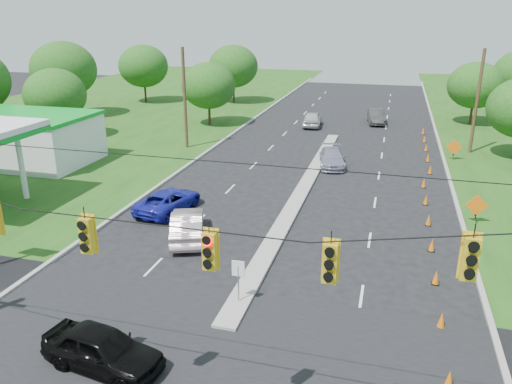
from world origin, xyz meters
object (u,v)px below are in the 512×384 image
(white_sedan, at_px, (187,225))
(blue_pickup, at_px, (168,201))
(gas_station, at_px, (6,136))
(black_sedan, at_px, (102,349))

(white_sedan, bearing_deg, blue_pickup, -72.54)
(gas_station, relative_size, white_sedan, 4.10)
(black_sedan, xyz_separation_m, blue_pickup, (-4.07, 14.12, -0.06))
(gas_station, xyz_separation_m, white_sedan, (18.97, -8.67, -1.78))
(white_sedan, distance_m, blue_pickup, 4.40)
(blue_pickup, bearing_deg, gas_station, -8.07)
(black_sedan, height_order, white_sedan, white_sedan)
(white_sedan, bearing_deg, gas_station, -45.46)
(blue_pickup, bearing_deg, black_sedan, 115.85)
(gas_station, xyz_separation_m, blue_pickup, (16.25, -5.22, -1.88))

